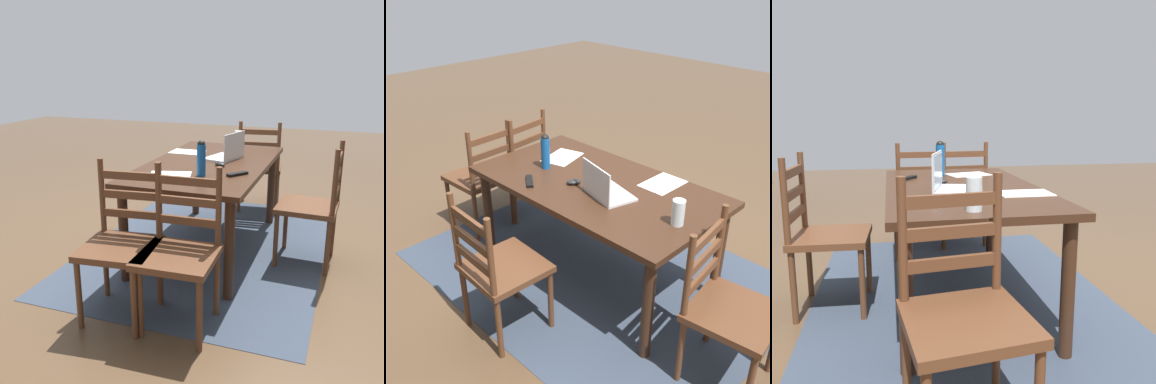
{
  "view_description": "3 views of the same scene",
  "coord_description": "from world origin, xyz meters",
  "views": [
    {
      "loc": [
        3.33,
        1.05,
        1.54
      ],
      "look_at": [
        0.11,
        -0.11,
        0.51
      ],
      "focal_mm": 41.47,
      "sensor_mm": 36.0,
      "label": 1
    },
    {
      "loc": [
        -1.97,
        2.13,
        2.16
      ],
      "look_at": [
        0.14,
        0.03,
        0.63
      ],
      "focal_mm": 44.61,
      "sensor_mm": 36.0,
      "label": 2
    },
    {
      "loc": [
        -2.49,
        0.44,
        1.16
      ],
      "look_at": [
        0.07,
        -0.03,
        0.69
      ],
      "focal_mm": 38.24,
      "sensor_mm": 36.0,
      "label": 3
    }
  ],
  "objects": [
    {
      "name": "chair_left_far",
      "position": [
        -1.14,
        0.19,
        0.46
      ],
      "size": [
        0.49,
        0.49,
        0.95
      ],
      "color": "#56331E",
      "rests_on": "ground"
    },
    {
      "name": "chair_right_near",
      "position": [
        1.14,
        -0.19,
        0.46
      ],
      "size": [
        0.49,
        0.49,
        0.95
      ],
      "color": "#56331E",
      "rests_on": "ground"
    },
    {
      "name": "paper_stack_left",
      "position": [
        0.49,
        -0.14,
        0.74
      ],
      "size": [
        0.28,
        0.34,
        0.0
      ],
      "primitive_type": "cube",
      "rotation": [
        0.0,
        0.0,
        0.26
      ],
      "color": "white",
      "rests_on": "dining_table"
    },
    {
      "name": "computer_mouse",
      "position": [
        0.1,
        0.12,
        0.76
      ],
      "size": [
        0.1,
        0.12,
        0.03
      ],
      "primitive_type": "ellipsoid",
      "rotation": [
        0.0,
        0.0,
        -0.53
      ],
      "color": "black",
      "rests_on": "dining_table"
    },
    {
      "name": "tv_remote",
      "position": [
        0.33,
        0.32,
        0.75
      ],
      "size": [
        0.16,
        0.14,
        0.02
      ],
      "primitive_type": "cube",
      "rotation": [
        0.0,
        0.0,
        0.93
      ],
      "color": "black",
      "rests_on": "dining_table"
    },
    {
      "name": "water_bottle",
      "position": [
        0.43,
        0.08,
        0.87
      ],
      "size": [
        0.06,
        0.06,
        0.26
      ],
      "color": "#145199",
      "rests_on": "dining_table"
    },
    {
      "name": "chair_right_far",
      "position": [
        1.14,
        0.18,
        0.46
      ],
      "size": [
        0.46,
        0.46,
        0.95
      ],
      "color": "#56331E",
      "rests_on": "ground"
    },
    {
      "name": "chair_far_head",
      "position": [
        0.0,
        0.84,
        0.46
      ],
      "size": [
        0.46,
        0.46,
        0.95
      ],
      "color": "#56331E",
      "rests_on": "ground"
    },
    {
      "name": "paper_stack_right",
      "position": [
        -0.32,
        -0.31,
        0.74
      ],
      "size": [
        0.21,
        0.3,
        0.0
      ],
      "primitive_type": "cube",
      "rotation": [
        0.0,
        0.0,
        -0.01
      ],
      "color": "white",
      "rests_on": "dining_table"
    },
    {
      "name": "area_rug",
      "position": [
        0.0,
        0.0,
        0.0
      ],
      "size": [
        2.57,
        1.89,
        0.01
      ],
      "primitive_type": "cube",
      "color": "#333D4C",
      "rests_on": "ground"
    },
    {
      "name": "ground_plane",
      "position": [
        0.0,
        0.0,
        0.0
      ],
      "size": [
        14.0,
        14.0,
        0.0
      ],
      "primitive_type": "plane",
      "color": "brown"
    },
    {
      "name": "dining_table",
      "position": [
        0.0,
        0.0,
        0.65
      ],
      "size": [
        1.69,
        0.93,
        0.74
      ],
      "color": "#382114",
      "rests_on": "ground"
    },
    {
      "name": "laptop",
      "position": [
        -0.17,
        0.11,
        0.8
      ],
      "size": [
        0.37,
        0.3,
        0.23
      ],
      "color": "silver",
      "rests_on": "dining_table"
    },
    {
      "name": "drinking_glass",
      "position": [
        -0.7,
        0.06,
        0.82
      ],
      "size": [
        0.08,
        0.08,
        0.16
      ],
      "primitive_type": "cylinder",
      "color": "silver",
      "rests_on": "dining_table"
    }
  ]
}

